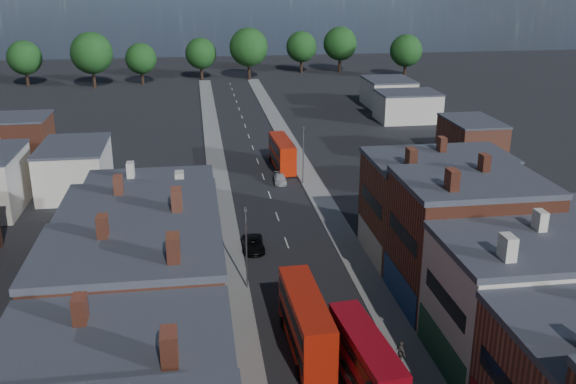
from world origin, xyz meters
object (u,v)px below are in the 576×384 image
object	(u,v)px
bus_0	(306,321)
car_3	(280,179)
bus_1	(366,361)
bus_2	(282,153)
car_1	(381,367)
ped_3	(401,353)
car_2	(253,244)

from	to	relation	value
bus_0	car_3	distance (m)	42.02
bus_1	car_3	bearing A→B (deg)	84.15
bus_0	bus_2	size ratio (longest dim) A/B	1.04
car_1	bus_1	bearing A→B (deg)	-140.61
bus_1	ped_3	xyz separation A→B (m)	(3.49, 2.59, -1.32)
car_2	car_3	xyz separation A→B (m)	(5.85, 22.16, -0.08)
car_1	ped_3	bearing A→B (deg)	23.92
car_1	car_2	distance (m)	24.78
bus_2	car_2	world-z (taller)	bus_2
bus_1	car_3	xyz separation A→B (m)	(0.25, 47.47, -1.80)
car_2	ped_3	xyz separation A→B (m)	(9.10, -22.71, 0.39)
car_2	ped_3	world-z (taller)	ped_3
bus_2	car_3	distance (m)	7.03
bus_1	car_2	bearing A→B (deg)	96.94
ped_3	bus_1	bearing A→B (deg)	112.13
car_2	bus_1	bearing A→B (deg)	-76.78
bus_0	bus_1	distance (m)	6.55
bus_0	bus_2	distance (m)	48.72
bus_1	car_3	world-z (taller)	bus_1
bus_0	ped_3	xyz separation A→B (m)	(6.80, -3.06, -1.50)
car_1	bus_0	bearing A→B (deg)	136.79
bus_1	car_2	size ratio (longest dim) A/B	2.15
car_1	car_3	distance (m)	45.87
ped_3	car_3	bearing A→B (deg)	-10.33
car_2	car_1	bearing A→B (deg)	-72.13
bus_1	car_1	size ratio (longest dim) A/B	2.76
bus_2	car_1	world-z (taller)	bus_2
car_2	car_3	size ratio (longest dim) A/B	1.19
bus_0	car_1	bearing A→B (deg)	-40.49
car_1	car_2	size ratio (longest dim) A/B	0.78
bus_0	car_2	size ratio (longest dim) A/B	2.29
bus_0	ped_3	size ratio (longest dim) A/B	5.86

